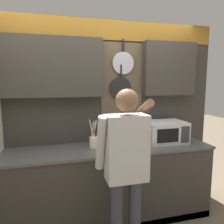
% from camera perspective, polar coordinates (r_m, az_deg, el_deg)
% --- Properties ---
extents(ground_plane, '(14.00, 14.00, 0.00)m').
position_cam_1_polar(ground_plane, '(3.10, -0.29, -25.91)').
color(ground_plane, '#756651').
extents(base_cabinet_counter, '(2.50, 0.63, 0.93)m').
position_cam_1_polar(base_cabinet_counter, '(2.87, -0.29, -18.23)').
color(base_cabinet_counter, '#38332D').
rests_on(base_cabinet_counter, ground_plane).
extents(back_wall_unit, '(3.07, 0.20, 2.50)m').
position_cam_1_polar(back_wall_unit, '(2.84, -2.14, 4.22)').
color(back_wall_unit, '#38332D').
rests_on(back_wall_unit, ground_plane).
extents(microwave, '(0.53, 0.40, 0.28)m').
position_cam_1_polar(microwave, '(2.96, 13.51, -5.03)').
color(microwave, silver).
rests_on(microwave, base_cabinet_counter).
extents(knife_block, '(0.12, 0.15, 0.27)m').
position_cam_1_polar(knife_block, '(2.70, -0.80, -6.82)').
color(knife_block, brown).
rests_on(knife_block, base_cabinet_counter).
extents(utensil_crock, '(0.12, 0.12, 0.35)m').
position_cam_1_polar(utensil_crock, '(2.67, -4.66, -7.45)').
color(utensil_crock, white).
rests_on(utensil_crock, base_cabinet_counter).
extents(person, '(0.54, 0.61, 1.67)m').
position_cam_1_polar(person, '(2.09, 3.67, -12.72)').
color(person, '#383842').
rests_on(person, ground_plane).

